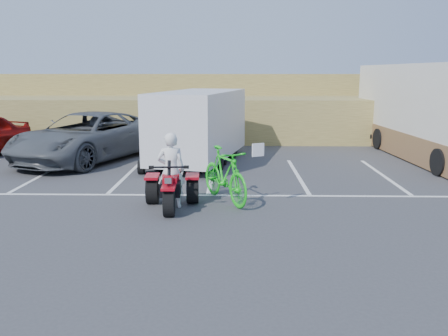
{
  "coord_description": "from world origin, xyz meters",
  "views": [
    {
      "loc": [
        0.7,
        -9.75,
        3.21
      ],
      "look_at": [
        0.45,
        1.14,
        1.0
      ],
      "focal_mm": 38.0,
      "sensor_mm": 36.0,
      "label": 1
    }
  ],
  "objects_px": {
    "red_trike_atv": "(171,209)",
    "rv_motorhome": "(429,118)",
    "green_dirt_bike": "(225,175)",
    "rider": "(171,170)",
    "cargo_trailer": "(199,125)",
    "grey_pickup": "(87,137)",
    "quad_atv_blue": "(155,171)",
    "quad_atv_green": "(210,167)"
  },
  "relations": [
    {
      "from": "red_trike_atv",
      "to": "grey_pickup",
      "type": "height_order",
      "value": "grey_pickup"
    },
    {
      "from": "quad_atv_green",
      "to": "green_dirt_bike",
      "type": "bearing_deg",
      "value": -76.35
    },
    {
      "from": "green_dirt_bike",
      "to": "grey_pickup",
      "type": "height_order",
      "value": "grey_pickup"
    },
    {
      "from": "red_trike_atv",
      "to": "green_dirt_bike",
      "type": "relative_size",
      "value": 0.77
    },
    {
      "from": "rider",
      "to": "grey_pickup",
      "type": "distance_m",
      "value": 7.23
    },
    {
      "from": "cargo_trailer",
      "to": "quad_atv_green",
      "type": "relative_size",
      "value": 4.22
    },
    {
      "from": "grey_pickup",
      "to": "rv_motorhome",
      "type": "distance_m",
      "value": 12.88
    },
    {
      "from": "grey_pickup",
      "to": "quad_atv_blue",
      "type": "relative_size",
      "value": 4.92
    },
    {
      "from": "rider",
      "to": "cargo_trailer",
      "type": "height_order",
      "value": "cargo_trailer"
    },
    {
      "from": "green_dirt_bike",
      "to": "cargo_trailer",
      "type": "distance_m",
      "value": 5.33
    },
    {
      "from": "red_trike_atv",
      "to": "quad_atv_green",
      "type": "height_order",
      "value": "red_trike_atv"
    },
    {
      "from": "cargo_trailer",
      "to": "quad_atv_blue",
      "type": "height_order",
      "value": "cargo_trailer"
    },
    {
      "from": "cargo_trailer",
      "to": "rv_motorhome",
      "type": "xyz_separation_m",
      "value": [
        8.66,
        1.42,
        0.12
      ]
    },
    {
      "from": "red_trike_atv",
      "to": "grey_pickup",
      "type": "bearing_deg",
      "value": 118.84
    },
    {
      "from": "rider",
      "to": "quad_atv_green",
      "type": "bearing_deg",
      "value": -100.89
    },
    {
      "from": "green_dirt_bike",
      "to": "rider",
      "type": "bearing_deg",
      "value": 174.48
    },
    {
      "from": "cargo_trailer",
      "to": "rider",
      "type": "bearing_deg",
      "value": -79.91
    },
    {
      "from": "green_dirt_bike",
      "to": "cargo_trailer",
      "type": "height_order",
      "value": "cargo_trailer"
    },
    {
      "from": "red_trike_atv",
      "to": "cargo_trailer",
      "type": "relative_size",
      "value": 0.3
    },
    {
      "from": "rider",
      "to": "cargo_trailer",
      "type": "relative_size",
      "value": 0.31
    },
    {
      "from": "grey_pickup",
      "to": "cargo_trailer",
      "type": "distance_m",
      "value": 4.2
    },
    {
      "from": "rv_motorhome",
      "to": "quad_atv_blue",
      "type": "height_order",
      "value": "rv_motorhome"
    },
    {
      "from": "rv_motorhome",
      "to": "quad_atv_blue",
      "type": "bearing_deg",
      "value": -167.18
    },
    {
      "from": "rider",
      "to": "quad_atv_blue",
      "type": "bearing_deg",
      "value": -78.55
    },
    {
      "from": "rider",
      "to": "rv_motorhome",
      "type": "distance_m",
      "value": 11.44
    },
    {
      "from": "red_trike_atv",
      "to": "cargo_trailer",
      "type": "distance_m",
      "value": 6.03
    },
    {
      "from": "cargo_trailer",
      "to": "quad_atv_green",
      "type": "distance_m",
      "value": 1.63
    },
    {
      "from": "red_trike_atv",
      "to": "rider",
      "type": "xyz_separation_m",
      "value": [
        -0.01,
        0.15,
        0.91
      ]
    },
    {
      "from": "grey_pickup",
      "to": "rider",
      "type": "bearing_deg",
      "value": -35.46
    },
    {
      "from": "red_trike_atv",
      "to": "green_dirt_bike",
      "type": "distance_m",
      "value": 1.59
    },
    {
      "from": "red_trike_atv",
      "to": "quad_atv_blue",
      "type": "distance_m",
      "value": 4.47
    },
    {
      "from": "rider",
      "to": "green_dirt_bike",
      "type": "distance_m",
      "value": 1.39
    },
    {
      "from": "rider",
      "to": "quad_atv_blue",
      "type": "xyz_separation_m",
      "value": [
        -1.1,
        4.18,
        -0.91
      ]
    },
    {
      "from": "red_trike_atv",
      "to": "rv_motorhome",
      "type": "xyz_separation_m",
      "value": [
        8.91,
        7.28,
        1.5
      ]
    },
    {
      "from": "rv_motorhome",
      "to": "quad_atv_blue",
      "type": "distance_m",
      "value": 10.55
    },
    {
      "from": "quad_atv_blue",
      "to": "rv_motorhome",
      "type": "bearing_deg",
      "value": 14.26
    },
    {
      "from": "grey_pickup",
      "to": "cargo_trailer",
      "type": "relative_size",
      "value": 1.09
    },
    {
      "from": "red_trike_atv",
      "to": "rv_motorhome",
      "type": "relative_size",
      "value": 0.18
    },
    {
      "from": "quad_atv_blue",
      "to": "cargo_trailer",
      "type": "bearing_deg",
      "value": 46.35
    },
    {
      "from": "quad_atv_blue",
      "to": "green_dirt_bike",
      "type": "bearing_deg",
      "value": -59.24
    },
    {
      "from": "quad_atv_green",
      "to": "rv_motorhome",
      "type": "bearing_deg",
      "value": 20.65
    },
    {
      "from": "grey_pickup",
      "to": "quad_atv_green",
      "type": "height_order",
      "value": "grey_pickup"
    }
  ]
}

